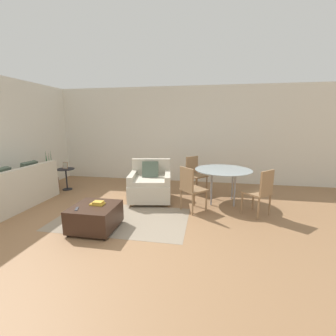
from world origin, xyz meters
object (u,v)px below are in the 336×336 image
object	(u,v)px
dining_chair_near_right	(261,190)
potted_plant	(51,181)
armchair	(150,185)
dining_chair_near_left	(190,186)
side_table	(66,175)
dining_chair_far_left	(194,172)
dining_table	(223,173)
tv_remote_primary	(77,209)
couch	(15,193)
picture_frame	(65,166)
ottoman	(95,216)
book_stack	(98,203)

from	to	relation	value
dining_chair_near_right	potted_plant	bearing A→B (deg)	169.41
armchair	dining_chair_near_left	size ratio (longest dim) A/B	1.18
side_table	dining_chair_far_left	distance (m)	3.34
dining_table	dining_chair_near_right	size ratio (longest dim) A/B	1.36
dining_table	dining_chair_far_left	bearing A→B (deg)	135.00
armchair	tv_remote_primary	world-z (taller)	armchair
couch	picture_frame	size ratio (longest dim) A/B	10.52
armchair	picture_frame	distance (m)	2.42
ottoman	dining_chair_near_left	size ratio (longest dim) A/B	0.80
book_stack	tv_remote_primary	xyz separation A→B (m)	(-0.24, -0.24, -0.02)
side_table	dining_chair_near_right	size ratio (longest dim) A/B	0.62
book_stack	dining_table	xyz separation A→B (m)	(2.11, 1.65, 0.23)
ottoman	tv_remote_primary	bearing A→B (deg)	-137.44
tv_remote_primary	potted_plant	xyz separation A→B (m)	(-2.14, 2.19, -0.21)
tv_remote_primary	picture_frame	xyz separation A→B (m)	(-1.63, 2.13, 0.23)
potted_plant	dining_chair_far_left	distance (m)	3.86
tv_remote_primary	dining_chair_near_left	xyz separation A→B (m)	(1.69, 1.23, 0.10)
dining_chair_far_left	picture_frame	bearing A→B (deg)	-172.87
book_stack	potted_plant	size ratio (longest dim) A/B	0.23
couch	dining_chair_far_left	bearing A→B (deg)	24.88
ottoman	potted_plant	bearing A→B (deg)	139.37
dining_chair_near_left	ottoman	bearing A→B (deg)	-144.89
couch	tv_remote_primary	bearing A→B (deg)	-23.48
picture_frame	tv_remote_primary	bearing A→B (deg)	-52.67
potted_plant	picture_frame	distance (m)	0.68
dining_table	dining_chair_near_left	size ratio (longest dim) A/B	1.36
armchair	tv_remote_primary	size ratio (longest dim) A/B	6.92
couch	book_stack	distance (m)	2.29
side_table	armchair	bearing A→B (deg)	-9.44
armchair	picture_frame	xyz separation A→B (m)	(-2.37, 0.39, 0.29)
dining_table	dining_chair_far_left	distance (m)	0.94
picture_frame	dining_chair_far_left	xyz separation A→B (m)	(3.31, 0.41, -0.13)
potted_plant	dining_chair_far_left	bearing A→B (deg)	5.29
potted_plant	dining_table	world-z (taller)	potted_plant
armchair	ottoman	xyz separation A→B (m)	(-0.54, -1.55, -0.13)
tv_remote_primary	potted_plant	distance (m)	3.07
couch	dining_chair_far_left	size ratio (longest dim) A/B	2.00
book_stack	dining_chair_far_left	distance (m)	2.73
book_stack	side_table	bearing A→B (deg)	134.47
dining_chair_far_left	side_table	bearing A→B (deg)	-172.87
dining_table	picture_frame	bearing A→B (deg)	176.49
potted_plant	dining_chair_near_left	size ratio (longest dim) A/B	1.15
dining_table	dining_chair_near_left	distance (m)	0.94
couch	potted_plant	xyz separation A→B (m)	(-0.18, 1.34, -0.09)
couch	book_stack	world-z (taller)	couch
dining_chair_far_left	ottoman	bearing A→B (deg)	-122.21
dining_chair_near_left	dining_chair_far_left	bearing A→B (deg)	90.00
side_table	book_stack	bearing A→B (deg)	-45.53
dining_chair_near_left	dining_chair_far_left	distance (m)	1.32
dining_chair_near_right	side_table	bearing A→B (deg)	168.98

